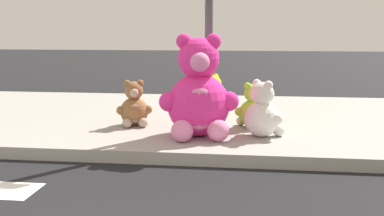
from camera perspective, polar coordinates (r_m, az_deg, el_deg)
name	(u,v)px	position (r m, az deg, el deg)	size (l,w,h in m)	color
sidewalk	(151,119)	(7.18, -5.33, -1.36)	(28.00, 4.40, 0.15)	#9E9B93
sign_pole	(209,3)	(6.10, 2.21, 13.40)	(0.56, 0.11, 3.20)	#4C4C51
plush_pink_large	(199,96)	(5.58, 0.87, 1.57)	(0.99, 0.90, 1.30)	#F22D93
plush_white	(263,114)	(5.67, 9.13, -0.75)	(0.52, 0.52, 0.73)	white
plush_lime	(252,109)	(6.19, 7.76, -0.15)	(0.46, 0.45, 0.63)	#8CD133
plush_yellow	(212,99)	(7.04, 2.59, 1.22)	(0.47, 0.48, 0.65)	yellow
plush_brown	(134,107)	(6.29, -7.44, 0.08)	(0.49, 0.46, 0.65)	olive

